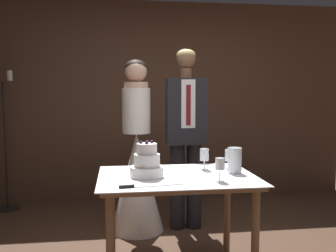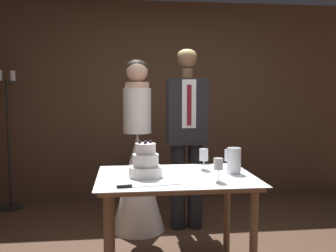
{
  "view_description": "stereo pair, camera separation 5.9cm",
  "coord_description": "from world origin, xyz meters",
  "px_view_note": "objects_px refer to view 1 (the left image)",
  "views": [
    {
      "loc": [
        -0.62,
        -2.59,
        1.4
      ],
      "look_at": [
        -0.18,
        0.63,
        1.11
      ],
      "focal_mm": 40.0,
      "sensor_mm": 36.0,
      "label": 1
    },
    {
      "loc": [
        -0.56,
        -2.59,
        1.4
      ],
      "look_at": [
        -0.18,
        0.63,
        1.11
      ],
      "focal_mm": 40.0,
      "sensor_mm": 36.0,
      "label": 2
    }
  ],
  "objects_px": {
    "cake_table": "(177,188)",
    "wine_glass_middle": "(204,155)",
    "tiered_cake": "(147,164)",
    "cake_knife": "(139,186)",
    "candle_stand": "(6,146)",
    "groom": "(186,131)",
    "wine_glass_far": "(220,165)",
    "hurricane_candle": "(235,161)",
    "bride": "(137,168)",
    "wine_glass_near": "(229,156)"
  },
  "relations": [
    {
      "from": "groom",
      "to": "wine_glass_middle",
      "type": "bearing_deg",
      "value": -89.86
    },
    {
      "from": "candle_stand",
      "to": "groom",
      "type": "bearing_deg",
      "value": -24.02
    },
    {
      "from": "bride",
      "to": "groom",
      "type": "relative_size",
      "value": 0.94
    },
    {
      "from": "wine_glass_far",
      "to": "hurricane_candle",
      "type": "height_order",
      "value": "hurricane_candle"
    },
    {
      "from": "wine_glass_near",
      "to": "candle_stand",
      "type": "distance_m",
      "value": 2.79
    },
    {
      "from": "wine_glass_near",
      "to": "wine_glass_far",
      "type": "xyz_separation_m",
      "value": [
        -0.19,
        -0.39,
        0.01
      ]
    },
    {
      "from": "bride",
      "to": "candle_stand",
      "type": "distance_m",
      "value": 1.75
    },
    {
      "from": "tiered_cake",
      "to": "wine_glass_far",
      "type": "height_order",
      "value": "tiered_cake"
    },
    {
      "from": "wine_glass_near",
      "to": "groom",
      "type": "relative_size",
      "value": 0.09
    },
    {
      "from": "cake_table",
      "to": "wine_glass_middle",
      "type": "relative_size",
      "value": 6.88
    },
    {
      "from": "wine_glass_middle",
      "to": "bride",
      "type": "bearing_deg",
      "value": 121.92
    },
    {
      "from": "cake_table",
      "to": "cake_knife",
      "type": "xyz_separation_m",
      "value": [
        -0.3,
        -0.31,
        0.11
      ]
    },
    {
      "from": "cake_table",
      "to": "hurricane_candle",
      "type": "bearing_deg",
      "value": 2.79
    },
    {
      "from": "tiered_cake",
      "to": "wine_glass_near",
      "type": "distance_m",
      "value": 0.7
    },
    {
      "from": "cake_table",
      "to": "wine_glass_middle",
      "type": "bearing_deg",
      "value": 35.64
    },
    {
      "from": "hurricane_candle",
      "to": "wine_glass_far",
      "type": "bearing_deg",
      "value": -126.88
    },
    {
      "from": "cake_table",
      "to": "wine_glass_middle",
      "type": "height_order",
      "value": "wine_glass_middle"
    },
    {
      "from": "wine_glass_far",
      "to": "hurricane_candle",
      "type": "bearing_deg",
      "value": 53.12
    },
    {
      "from": "tiered_cake",
      "to": "wine_glass_middle",
      "type": "distance_m",
      "value": 0.52
    },
    {
      "from": "wine_glass_middle",
      "to": "wine_glass_far",
      "type": "height_order",
      "value": "wine_glass_middle"
    },
    {
      "from": "wine_glass_middle",
      "to": "cake_table",
      "type": "bearing_deg",
      "value": -144.36
    },
    {
      "from": "hurricane_candle",
      "to": "bride",
      "type": "xyz_separation_m",
      "value": [
        -0.7,
        0.96,
        -0.24
      ]
    },
    {
      "from": "cake_table",
      "to": "candle_stand",
      "type": "relative_size",
      "value": 0.71
    },
    {
      "from": "wine_glass_far",
      "to": "candle_stand",
      "type": "height_order",
      "value": "candle_stand"
    },
    {
      "from": "hurricane_candle",
      "to": "cake_table",
      "type": "bearing_deg",
      "value": -177.21
    },
    {
      "from": "groom",
      "to": "hurricane_candle",
      "type": "bearing_deg",
      "value": -78.07
    },
    {
      "from": "wine_glass_far",
      "to": "candle_stand",
      "type": "bearing_deg",
      "value": 133.79
    },
    {
      "from": "bride",
      "to": "cake_table",
      "type": "bearing_deg",
      "value": -75.78
    },
    {
      "from": "tiered_cake",
      "to": "hurricane_candle",
      "type": "distance_m",
      "value": 0.68
    },
    {
      "from": "wine_glass_near",
      "to": "wine_glass_middle",
      "type": "bearing_deg",
      "value": 175.63
    },
    {
      "from": "wine_glass_middle",
      "to": "bride",
      "type": "height_order",
      "value": "bride"
    },
    {
      "from": "cake_knife",
      "to": "hurricane_candle",
      "type": "bearing_deg",
      "value": 16.22
    },
    {
      "from": "bride",
      "to": "groom",
      "type": "bearing_deg",
      "value": -0.08
    },
    {
      "from": "wine_glass_far",
      "to": "tiered_cake",
      "type": "bearing_deg",
      "value": 156.63
    },
    {
      "from": "cake_knife",
      "to": "groom",
      "type": "distance_m",
      "value": 1.43
    },
    {
      "from": "wine_glass_far",
      "to": "bride",
      "type": "xyz_separation_m",
      "value": [
        -0.52,
        1.21,
        -0.26
      ]
    },
    {
      "from": "cake_table",
      "to": "groom",
      "type": "xyz_separation_m",
      "value": [
        0.25,
        0.99,
        0.32
      ]
    },
    {
      "from": "tiered_cake",
      "to": "cake_knife",
      "type": "bearing_deg",
      "value": -104.1
    },
    {
      "from": "wine_glass_middle",
      "to": "hurricane_candle",
      "type": "height_order",
      "value": "hurricane_candle"
    },
    {
      "from": "hurricane_candle",
      "to": "wine_glass_middle",
      "type": "bearing_deg",
      "value": 141.81
    },
    {
      "from": "groom",
      "to": "wine_glass_far",
      "type": "bearing_deg",
      "value": -89.2
    },
    {
      "from": "cake_knife",
      "to": "bride",
      "type": "bearing_deg",
      "value": 80.07
    },
    {
      "from": "cake_table",
      "to": "groom",
      "type": "height_order",
      "value": "groom"
    },
    {
      "from": "tiered_cake",
      "to": "wine_glass_far",
      "type": "xyz_separation_m",
      "value": [
        0.49,
        -0.21,
        0.02
      ]
    },
    {
      "from": "tiered_cake",
      "to": "hurricane_candle",
      "type": "xyz_separation_m",
      "value": [
        0.68,
        0.04,
        -0.0
      ]
    },
    {
      "from": "wine_glass_middle",
      "to": "hurricane_candle",
      "type": "relative_size",
      "value": 0.86
    },
    {
      "from": "wine_glass_near",
      "to": "bride",
      "type": "bearing_deg",
      "value": 130.63
    },
    {
      "from": "wine_glass_near",
      "to": "wine_glass_far",
      "type": "relative_size",
      "value": 0.98
    },
    {
      "from": "wine_glass_far",
      "to": "bride",
      "type": "bearing_deg",
      "value": 113.08
    },
    {
      "from": "groom",
      "to": "cake_table",
      "type": "bearing_deg",
      "value": -104.23
    }
  ]
}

